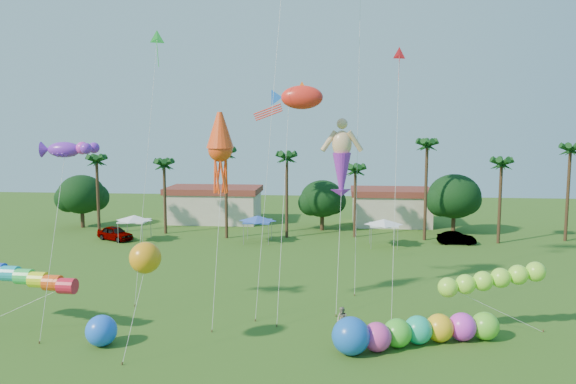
# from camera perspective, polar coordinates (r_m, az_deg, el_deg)

# --- Properties ---
(tree_line) EXTENTS (69.46, 8.91, 11.00)m
(tree_line) POSITION_cam_1_polar(r_m,az_deg,el_deg) (69.46, 5.59, -0.60)
(tree_line) COLOR #3A2819
(tree_line) RESTS_ON ground
(buildings_row) EXTENTS (35.00, 7.00, 4.00)m
(buildings_row) POSITION_cam_1_polar(r_m,az_deg,el_deg) (75.99, 0.53, -1.66)
(buildings_row) COLOR beige
(buildings_row) RESTS_ON ground
(tent_row) EXTENTS (31.00, 4.00, 0.60)m
(tent_row) POSITION_cam_1_polar(r_m,az_deg,el_deg) (62.80, -3.18, -2.77)
(tent_row) COLOR white
(tent_row) RESTS_ON ground
(car_a) EXTENTS (5.03, 3.90, 1.60)m
(car_a) POSITION_cam_1_polar(r_m,az_deg,el_deg) (67.79, -17.16, -4.03)
(car_a) COLOR #4C4C54
(car_a) RESTS_ON ground
(car_b) EXTENTS (4.19, 1.53, 1.37)m
(car_b) POSITION_cam_1_polar(r_m,az_deg,el_deg) (65.44, 16.75, -4.50)
(car_b) COLOR #4C4C54
(car_b) RESTS_ON ground
(spectator_b) EXTENTS (0.99, 1.00, 1.63)m
(spectator_b) POSITION_cam_1_polar(r_m,az_deg,el_deg) (36.95, 5.52, -12.79)
(spectator_b) COLOR gray
(spectator_b) RESTS_ON ground
(caterpillar_inflatable) EXTENTS (10.59, 5.36, 2.21)m
(caterpillar_inflatable) POSITION_cam_1_polar(r_m,az_deg,el_deg) (35.30, 12.35, -13.67)
(caterpillar_inflatable) COLOR #E13BA1
(caterpillar_inflatable) RESTS_ON ground
(blue_ball) EXTENTS (1.87, 1.87, 1.87)m
(blue_ball) POSITION_cam_1_polar(r_m,az_deg,el_deg) (36.40, -18.44, -13.22)
(blue_ball) COLOR blue
(blue_ball) RESTS_ON ground
(rainbow_tube) EXTENTS (8.76, 2.65, 3.68)m
(rainbow_tube) POSITION_cam_1_polar(r_m,az_deg,el_deg) (39.05, -23.98, -8.65)
(rainbow_tube) COLOR red
(rainbow_tube) RESTS_ON ground
(green_worm) EXTENTS (9.69, 2.78, 3.70)m
(green_worm) POSITION_cam_1_polar(r_m,az_deg,el_deg) (37.53, 15.94, -9.30)
(green_worm) COLOR #9DF837
(green_worm) RESTS_ON ground
(orange_ball_kite) EXTENTS (2.03, 2.53, 6.63)m
(orange_ball_kite) POSITION_cam_1_polar(r_m,az_deg,el_deg) (32.92, -14.30, -6.49)
(orange_ball_kite) COLOR orange
(orange_ball_kite) RESTS_ON ground
(merman_kite) EXTENTS (2.80, 5.91, 13.19)m
(merman_kite) POSITION_cam_1_polar(r_m,az_deg,el_deg) (42.48, 5.48, 2.97)
(merman_kite) COLOR #DCAE7D
(merman_kite) RESTS_ON ground
(fish_kite) EXTENTS (4.82, 7.16, 16.14)m
(fish_kite) POSITION_cam_1_polar(r_m,az_deg,el_deg) (41.14, 1.42, 9.58)
(fish_kite) COLOR red
(fish_kite) RESTS_ON ground
(squid_kite) EXTENTS (1.90, 4.23, 14.18)m
(squid_kite) POSITION_cam_1_polar(r_m,az_deg,el_deg) (38.13, -6.90, 4.28)
(squid_kite) COLOR #FF4514
(squid_kite) RESTS_ON ground
(lobster_kite) EXTENTS (3.76, 4.69, 12.34)m
(lobster_kite) POSITION_cam_1_polar(r_m,az_deg,el_deg) (39.01, -21.79, 4.01)
(lobster_kite) COLOR purple
(lobster_kite) RESTS_ON ground
(delta_kite_red) EXTENTS (1.07, 4.16, 18.51)m
(delta_kite_red) POSITION_cam_1_polar(r_m,az_deg,el_deg) (40.08, 11.22, 12.91)
(delta_kite_red) COLOR #FF1C22
(delta_kite_red) RESTS_ON ground
(delta_kite_green) EXTENTS (1.69, 4.09, 20.29)m
(delta_kite_green) POSITION_cam_1_polar(r_m,az_deg,el_deg) (44.72, -13.19, 14.56)
(delta_kite_green) COLOR #38F04D
(delta_kite_green) RESTS_ON ground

